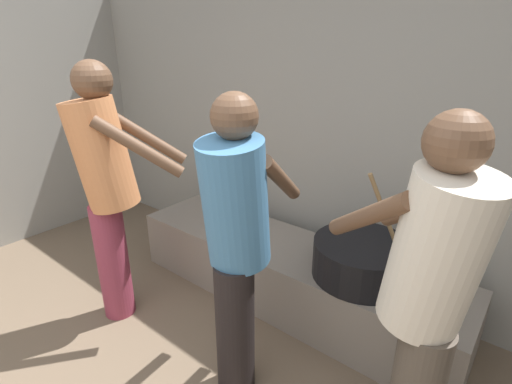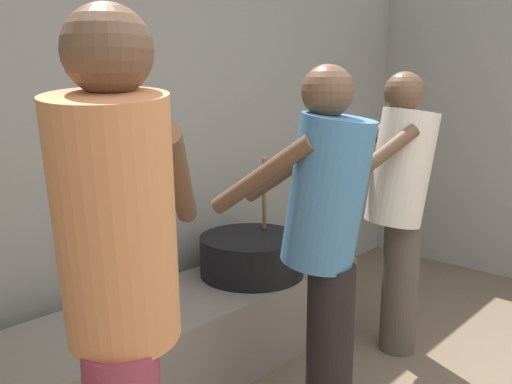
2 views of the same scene
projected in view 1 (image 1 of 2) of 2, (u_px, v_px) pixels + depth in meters
block_enclosure_rear at (347, 135)px, 2.67m from camera, size 5.59×0.20×2.27m
hearth_ledge at (287, 273)px, 2.69m from camera, size 2.39×0.60×0.43m
cooking_pot_main at (362, 259)px, 2.25m from camera, size 0.59×0.59×0.68m
cook_in_blue_shirt at (236, 237)px, 1.79m from camera, size 0.47×0.71×1.56m
cook_in_orange_shirt at (106, 182)px, 2.30m from camera, size 0.70×0.71×1.66m
cook_in_cream_shirt at (428, 293)px, 1.38m from camera, size 0.72×0.61×1.55m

